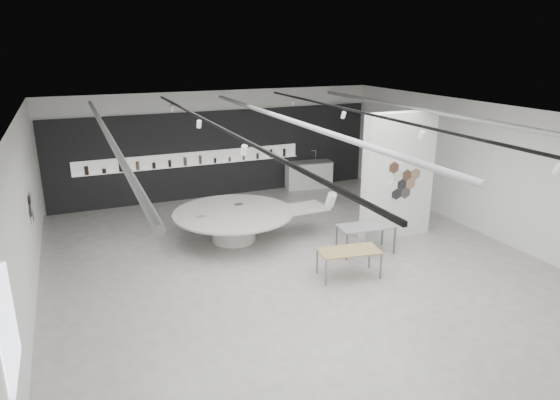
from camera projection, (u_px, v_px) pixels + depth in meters
name	position (u px, v px, depth m)	size (l,w,h in m)	color
room	(298.00, 190.00, 11.77)	(12.02, 14.02, 3.82)	#ACA8A2
back_wall_display	(217.00, 154.00, 18.01)	(11.80, 0.27, 3.10)	black
partition_column	(398.00, 176.00, 14.07)	(2.20, 0.38, 3.60)	white
display_island	(236.00, 221.00, 14.11)	(4.44, 3.53, 0.87)	white
sample_table_wood	(349.00, 252.00, 11.88)	(1.55, 0.94, 0.68)	#A18A53
sample_table_stone	(366.00, 228.00, 13.25)	(1.53, 0.87, 0.76)	gray
kitchen_counter	(308.00, 175.00, 19.29)	(1.89, 0.93, 1.43)	white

